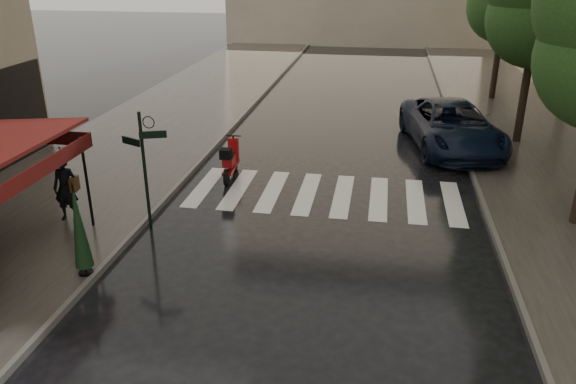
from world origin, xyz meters
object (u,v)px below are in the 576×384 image
(pedestrian_with_umbrella, at_px, (61,160))
(parasol_back, at_px, (79,227))
(scooter, at_px, (230,161))
(parked_car, at_px, (452,126))

(pedestrian_with_umbrella, distance_m, parasol_back, 3.08)
(pedestrian_with_umbrella, height_order, scooter, pedestrian_with_umbrella)
(pedestrian_with_umbrella, distance_m, scooter, 5.22)
(scooter, bearing_deg, pedestrian_with_umbrella, -133.96)
(pedestrian_with_umbrella, xyz_separation_m, scooter, (3.29, 3.86, -1.22))
(scooter, distance_m, parasol_back, 6.55)
(scooter, bearing_deg, parked_car, 27.47)
(pedestrian_with_umbrella, bearing_deg, parasol_back, -60.38)
(scooter, bearing_deg, parasol_back, -107.16)
(scooter, height_order, parasol_back, parasol_back)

